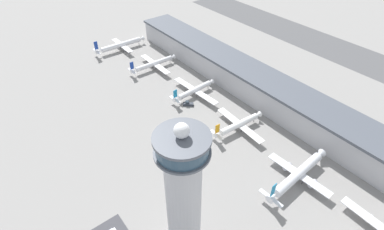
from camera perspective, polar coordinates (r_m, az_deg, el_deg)
The scene contains 11 objects.
ground_plane at distance 173.95m, azimuth -6.39°, elevation -3.05°, with size 1000.00×1000.00×0.00m, color gray.
terminal_building at distance 205.16m, azimuth 10.18°, elevation 6.88°, with size 221.86×25.00×17.66m.
runway_strip at distance 288.81m, azimuth 24.96°, elevation 11.60°, with size 332.79×44.00×0.01m, color #515154.
control_tower at distance 103.75m, azimuth -1.63°, elevation -15.07°, with size 17.17×17.17×62.99m.
airplane_gate_alpha at distance 263.46m, azimuth -13.39°, elevation 12.86°, with size 30.91×44.05×13.37m.
airplane_gate_bravo at distance 230.70m, azimuth -7.27°, elevation 9.66°, with size 35.55×38.46×11.65m.
airplane_gate_charlie at distance 198.73m, azimuth 0.47°, elevation 4.72°, with size 39.87×34.60×11.37m.
airplane_gate_delta at distance 173.11m, azimuth 8.91°, elevation -1.79°, with size 36.07×34.30×11.60m.
airplane_gate_echo at distance 153.17m, azimuth 19.54°, elevation -10.59°, with size 33.56×43.74×13.76m.
service_truck_catering at distance 159.93m, azimuth -0.78°, elevation -6.86°, with size 7.66×6.77×2.88m.
service_truck_fuel at distance 191.40m, azimuth -0.76°, elevation 2.12°, with size 6.33×6.58×3.09m.
Camera 1 is at (113.64, -63.65, 115.30)m, focal length 28.00 mm.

